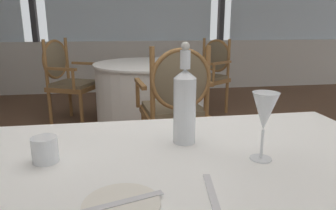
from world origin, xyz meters
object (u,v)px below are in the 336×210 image
object	(u,v)px
side_plate	(121,205)
wine_glass	(265,113)
dining_chair_0_1	(66,75)
water_tumbler	(45,150)
dining_chair_0_0	(210,70)
dining_chair_0_2	(176,100)
water_bottle	(185,104)

from	to	relation	value
side_plate	wine_glass	size ratio (longest dim) A/B	0.85
side_plate	dining_chair_0_1	distance (m)	3.07
water_tumbler	dining_chair_0_0	size ratio (longest dim) A/B	0.08
dining_chair_0_1	dining_chair_0_2	distance (m)	1.77
water_tumbler	dining_chair_0_2	distance (m)	1.45
water_bottle	water_tumbler	xyz separation A→B (m)	(-0.43, -0.09, -0.10)
wine_glass	dining_chair_0_2	world-z (taller)	dining_chair_0_2
dining_chair_0_1	dining_chair_0_2	xyz separation A→B (m)	(1.01, -1.45, 0.02)
water_tumbler	dining_chair_0_0	bearing A→B (deg)	64.52
side_plate	water_tumbler	size ratio (longest dim) A/B	2.30
dining_chair_0_0	wine_glass	bearing A→B (deg)	40.92
water_tumbler	side_plate	bearing A→B (deg)	-51.16
side_plate	dining_chair_0_0	world-z (taller)	dining_chair_0_0
dining_chair_0_2	dining_chair_0_1	bearing A→B (deg)	30.04
dining_chair_0_2	water_bottle	bearing A→B (deg)	165.60
side_plate	dining_chair_0_2	xyz separation A→B (m)	(0.42, 1.56, -0.16)
side_plate	dining_chair_0_1	world-z (taller)	dining_chair_0_1
side_plate	water_tumbler	bearing A→B (deg)	128.84
side_plate	wine_glass	world-z (taller)	wine_glass
water_bottle	water_tumbler	distance (m)	0.45
side_plate	water_bottle	world-z (taller)	water_bottle
water_tumbler	water_bottle	bearing A→B (deg)	11.26
wine_glass	water_tumbler	distance (m)	0.65
wine_glass	water_tumbler	xyz separation A→B (m)	(-0.63, 0.09, -0.11)
water_tumbler	dining_chair_0_1	distance (m)	2.78
water_bottle	dining_chair_0_0	size ratio (longest dim) A/B	0.36
water_bottle	dining_chair_0_2	bearing A→B (deg)	80.57
water_bottle	dining_chair_0_2	size ratio (longest dim) A/B	0.34
water_tumbler	dining_chair_0_0	world-z (taller)	dining_chair_0_0
side_plate	dining_chair_0_1	size ratio (longest dim) A/B	0.18
side_plate	water_bottle	distance (m)	0.44
water_tumbler	dining_chair_0_2	world-z (taller)	dining_chair_0_2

